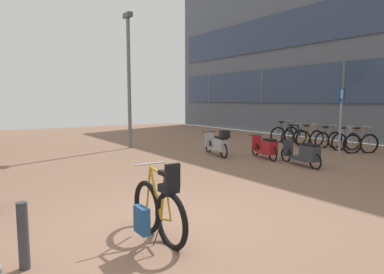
% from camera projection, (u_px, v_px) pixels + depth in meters
% --- Properties ---
extents(ground, '(21.00, 40.00, 0.13)m').
position_uv_depth(ground, '(235.00, 207.00, 6.07)').
color(ground, '#363638').
extents(bicycle_foreground, '(0.68, 1.46, 1.15)m').
position_uv_depth(bicycle_foreground, '(158.00, 210.00, 4.58)').
color(bicycle_foreground, black).
rests_on(bicycle_foreground, ground).
extents(bicycle_rack_00, '(1.28, 0.70, 1.02)m').
position_uv_depth(bicycle_rack_00, '(361.00, 143.00, 12.08)').
color(bicycle_rack_00, black).
rests_on(bicycle_rack_00, ground).
extents(bicycle_rack_01, '(1.24, 0.56, 0.96)m').
position_uv_depth(bicycle_rack_01, '(346.00, 141.00, 12.85)').
color(bicycle_rack_01, black).
rests_on(bicycle_rack_01, ground).
extents(bicycle_rack_02, '(1.23, 0.54, 0.95)m').
position_uv_depth(bicycle_rack_02, '(328.00, 140.00, 13.45)').
color(bicycle_rack_02, black).
rests_on(bicycle_rack_02, ground).
extents(bicycle_rack_03, '(1.31, 0.55, 0.97)m').
position_uv_depth(bicycle_rack_03, '(310.00, 138.00, 13.95)').
color(bicycle_rack_03, black).
rests_on(bicycle_rack_03, ground).
extents(bicycle_rack_04, '(1.23, 0.52, 0.94)m').
position_uv_depth(bicycle_rack_04, '(294.00, 137.00, 14.50)').
color(bicycle_rack_04, black).
rests_on(bicycle_rack_04, ground).
extents(bicycle_rack_05, '(1.38, 0.56, 1.03)m').
position_uv_depth(bicycle_rack_05, '(284.00, 134.00, 15.25)').
color(bicycle_rack_05, black).
rests_on(bicycle_rack_05, ground).
extents(scooter_near, '(0.77, 1.82, 0.94)m').
position_uv_depth(scooter_near, '(219.00, 144.00, 11.48)').
color(scooter_near, black).
rests_on(scooter_near, ground).
extents(scooter_mid, '(0.69, 1.75, 0.74)m').
position_uv_depth(scooter_mid, '(304.00, 154.00, 9.70)').
color(scooter_mid, black).
rests_on(scooter_mid, ground).
extents(scooter_far, '(0.76, 1.62, 0.74)m').
position_uv_depth(scooter_far, '(266.00, 148.00, 10.94)').
color(scooter_far, black).
rests_on(scooter_far, ground).
extents(parking_sign, '(0.40, 0.07, 2.32)m').
position_uv_depth(parking_sign, '(341.00, 114.00, 11.23)').
color(parking_sign, gray).
rests_on(parking_sign, ground).
extents(lamp_post, '(0.20, 0.52, 5.24)m').
position_uv_depth(lamp_post, '(129.00, 74.00, 13.14)').
color(lamp_post, slate).
rests_on(lamp_post, ground).
extents(bollard_near, '(0.12, 0.12, 0.78)m').
position_uv_depth(bollard_near, '(23.00, 236.00, 3.77)').
color(bollard_near, '#38383D').
rests_on(bollard_near, ground).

